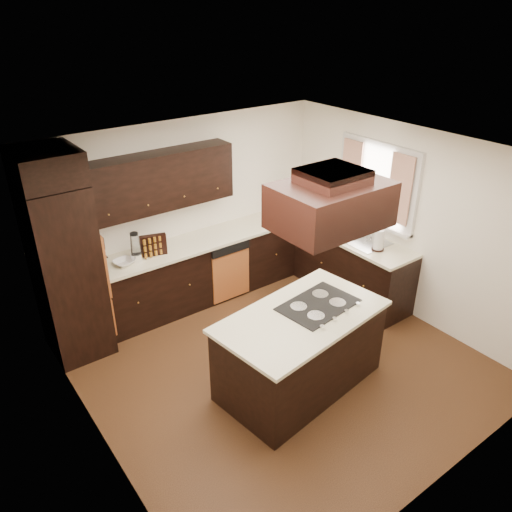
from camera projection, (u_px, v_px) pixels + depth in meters
name	position (u px, v px, depth m)	size (l,w,h in m)	color
floor	(279.00, 364.00, 5.92)	(4.20, 4.20, 0.02)	brown
ceiling	(285.00, 156.00, 4.75)	(4.20, 4.20, 0.02)	white
wall_back	(185.00, 211.00, 6.84)	(4.20, 0.02, 2.50)	white
wall_front	(455.00, 379.00, 3.83)	(4.20, 0.02, 2.50)	white
wall_left	(89.00, 344.00, 4.22)	(0.02, 4.20, 2.50)	white
wall_right	(408.00, 224.00, 6.45)	(0.02, 4.20, 2.50)	white
oven_column	(67.00, 272.00, 5.70)	(0.65, 0.75, 2.12)	black
wall_oven_face	(96.00, 259.00, 5.86)	(0.05, 0.62, 0.78)	#BB642F
base_cabinets_back	(202.00, 270.00, 7.01)	(2.93, 0.60, 0.88)	black
base_cabinets_right	(337.00, 259.00, 7.30)	(0.60, 2.40, 0.88)	black
countertop_back	(200.00, 241.00, 6.78)	(2.93, 0.63, 0.04)	beige
countertop_right	(339.00, 231.00, 7.08)	(0.63, 2.40, 0.04)	beige
upper_cabinets	(159.00, 181.00, 6.22)	(2.00, 0.34, 0.72)	black
dishwasher_front	(231.00, 275.00, 6.97)	(0.60, 0.05, 0.72)	#BB642F
window_frame	(377.00, 183.00, 6.63)	(0.06, 1.32, 1.12)	silver
window_pane	(378.00, 183.00, 6.65)	(0.00, 1.20, 1.00)	white
curtain_left	(400.00, 189.00, 6.28)	(0.02, 0.34, 0.90)	beige
curtain_right	(351.00, 173.00, 6.88)	(0.02, 0.34, 0.90)	beige
sink_rim	(358.00, 238.00, 6.83)	(0.52, 0.84, 0.01)	silver
island	(300.00, 352.00, 5.40)	(1.75, 0.95, 0.88)	black
island_top	(302.00, 316.00, 5.19)	(1.81, 1.02, 0.04)	beige
cooktop	(318.00, 305.00, 5.34)	(0.83, 0.55, 0.01)	black
range_hood	(331.00, 205.00, 4.57)	(1.05, 0.72, 0.42)	black
hood_duct	(333.00, 176.00, 4.45)	(0.55, 0.50, 0.13)	black
blender_base	(137.00, 257.00, 6.22)	(0.15, 0.15, 0.10)	silver
blender_pitcher	(135.00, 244.00, 6.14)	(0.13, 0.13, 0.26)	silver
spice_rack	(153.00, 245.00, 6.32)	(0.33, 0.08, 0.27)	black
mixing_bowl	(124.00, 262.00, 6.14)	(0.25, 0.25, 0.06)	silver
soap_bottle	(333.00, 219.00, 7.13)	(0.09, 0.10, 0.21)	silver
paper_towel	(379.00, 240.00, 6.44)	(0.13, 0.13, 0.29)	silver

